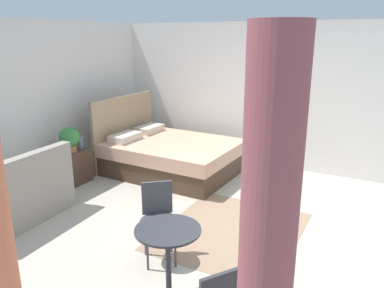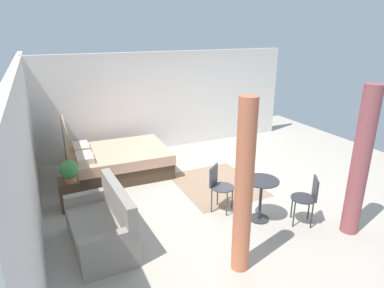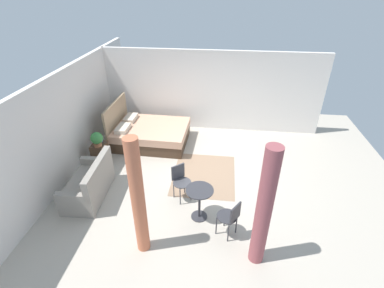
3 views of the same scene
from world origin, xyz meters
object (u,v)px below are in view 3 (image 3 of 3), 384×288
at_px(balcony_table, 199,199).
at_px(cafe_chair_near_window, 231,216).
at_px(bed, 149,133).
at_px(potted_plant, 97,139).
at_px(vase, 101,139).
at_px(cafe_chair_near_couch, 180,179).
at_px(couch, 90,185).
at_px(nightstand, 100,153).

xyz_separation_m(balcony_table, cafe_chair_near_window, (-0.42, -0.63, 0.01)).
xyz_separation_m(bed, cafe_chair_near_window, (-3.32, -2.42, 0.20)).
relative_size(potted_plant, vase, 2.01).
xyz_separation_m(cafe_chair_near_window, cafe_chair_near_couch, (1.00, 1.11, -0.00)).
relative_size(bed, couch, 1.47).
relative_size(potted_plant, cafe_chair_near_couch, 0.48).
distance_m(vase, balcony_table, 3.40).
height_order(couch, balcony_table, couch).
distance_m(vase, cafe_chair_near_couch, 2.68).
bearing_deg(vase, nightstand, 161.71).
distance_m(couch, vase, 1.56).
distance_m(bed, vase, 1.49).
relative_size(couch, potted_plant, 3.72).
bearing_deg(couch, nightstand, 13.42).
height_order(couch, nightstand, couch).
bearing_deg(cafe_chair_near_couch, couch, 95.45).
bearing_deg(nightstand, cafe_chair_near_couch, -116.29).
relative_size(nightstand, cafe_chair_near_couch, 0.65).
relative_size(potted_plant, cafe_chair_near_window, 0.48).
height_order(balcony_table, cafe_chair_near_window, cafe_chair_near_window).
xyz_separation_m(couch, cafe_chair_near_couch, (0.20, -2.05, 0.21)).
height_order(vase, cafe_chair_near_window, cafe_chair_near_window).
relative_size(couch, vase, 7.49).
distance_m(bed, balcony_table, 3.41).
bearing_deg(vase, cafe_chair_near_couch, -118.97).
bearing_deg(potted_plant, nightstand, 20.20).
xyz_separation_m(bed, potted_plant, (-1.24, 1.04, 0.45)).
height_order(nightstand, balcony_table, balcony_table).
distance_m(nightstand, balcony_table, 3.37).
height_order(vase, cafe_chair_near_couch, cafe_chair_near_couch).
relative_size(nightstand, cafe_chair_near_window, 0.66).
height_order(nightstand, vase, vase).
height_order(cafe_chair_near_window, cafe_chair_near_couch, cafe_chair_near_couch).
height_order(nightstand, cafe_chair_near_couch, cafe_chair_near_couch).
xyz_separation_m(bed, cafe_chair_near_couch, (-2.32, -1.30, 0.20)).
xyz_separation_m(bed, vase, (-1.02, 1.04, 0.33)).
bearing_deg(potted_plant, cafe_chair_near_window, -121.05).
height_order(bed, vase, bed).
relative_size(vase, cafe_chair_near_window, 0.24).
height_order(potted_plant, cafe_chair_near_couch, potted_plant).
relative_size(bed, potted_plant, 5.49).
bearing_deg(balcony_table, cafe_chair_near_window, -123.87).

